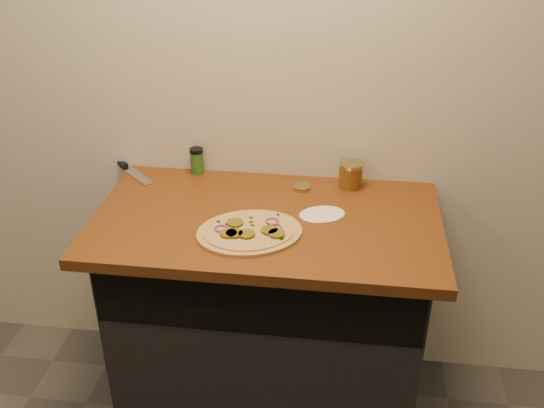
# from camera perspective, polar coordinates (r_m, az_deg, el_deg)

# --- Properties ---
(room_shell) EXTENTS (4.02, 3.52, 2.71)m
(room_shell) POSITION_cam_1_polar(r_m,az_deg,el_deg) (0.52, -22.73, -3.56)
(room_shell) COLOR beige
(room_shell) RESTS_ON ground
(cabinet) EXTENTS (1.10, 0.60, 0.86)m
(cabinet) POSITION_cam_1_polar(r_m,az_deg,el_deg) (2.39, -0.35, -10.53)
(cabinet) COLOR black
(cabinet) RESTS_ON ground
(countertop) EXTENTS (1.20, 0.70, 0.04)m
(countertop) POSITION_cam_1_polar(r_m,az_deg,el_deg) (2.11, -0.49, -1.61)
(countertop) COLOR #663013
(countertop) RESTS_ON cabinet
(pizza) EXTENTS (0.44, 0.44, 0.02)m
(pizza) POSITION_cam_1_polar(r_m,az_deg,el_deg) (2.00, -2.12, -2.62)
(pizza) COLOR tan
(pizza) RESTS_ON countertop
(chefs_knife) EXTENTS (0.25, 0.23, 0.02)m
(chefs_knife) POSITION_cam_1_polar(r_m,az_deg,el_deg) (2.49, -13.48, 3.33)
(chefs_knife) COLOR #B7BAC1
(chefs_knife) RESTS_ON countertop
(mason_jar_lid) EXTENTS (0.08, 0.08, 0.01)m
(mason_jar_lid) POSITION_cam_1_polar(r_m,az_deg,el_deg) (2.27, 2.82, 1.57)
(mason_jar_lid) COLOR tan
(mason_jar_lid) RESTS_ON countertop
(salsa_jar) EXTENTS (0.09, 0.09, 0.10)m
(salsa_jar) POSITION_cam_1_polar(r_m,az_deg,el_deg) (2.29, 7.40, 2.75)
(salsa_jar) COLOR #A51410
(salsa_jar) RESTS_ON countertop
(spice_shaker) EXTENTS (0.05, 0.05, 0.10)m
(spice_shaker) POSITION_cam_1_polar(r_m,az_deg,el_deg) (2.39, -7.08, 4.06)
(spice_shaker) COLOR #28631F
(spice_shaker) RESTS_ON countertop
(flour_spill) EXTENTS (0.21, 0.21, 0.00)m
(flour_spill) POSITION_cam_1_polar(r_m,az_deg,el_deg) (2.12, 4.73, -0.96)
(flour_spill) COLOR silver
(flour_spill) RESTS_ON countertop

